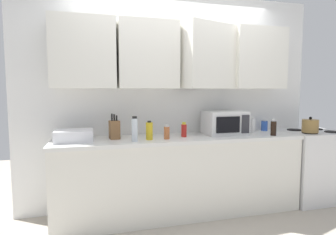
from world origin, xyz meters
The scene contains 14 objects.
wall_back_with_cabinets centered at (0.00, -0.07, 1.58)m, with size 3.69×0.52×2.60m.
counter_run centered at (0.00, -0.30, 0.45)m, with size 2.82×0.63×0.90m.
stove_range centered at (1.80, -0.32, 0.45)m, with size 0.76×0.64×0.91m.
kettle centered at (1.63, -0.46, 0.99)m, with size 0.19×0.19×0.19m.
microwave centered at (0.57, -0.27, 1.04)m, with size 0.48×0.37×0.28m.
dish_rack centered at (-1.16, -0.30, 0.96)m, with size 0.38×0.30×0.12m, color silver.
knife_block centered at (-0.74, -0.25, 1.00)m, with size 0.12×0.14×0.28m.
bottle_spice_jar centered at (-0.19, -0.41, 0.97)m, with size 0.06×0.06×0.16m.
bottle_red_sauce centered at (0.03, -0.32, 0.98)m, with size 0.06×0.06×0.17m.
bottle_yellow_mustard centered at (-0.38, -0.40, 1.00)m, with size 0.07×0.07×0.20m.
bottle_soy_dark centered at (1.08, -0.49, 0.99)m, with size 0.07×0.07×0.20m.
bottle_blue_cleaner centered at (1.22, -0.11, 0.97)m, with size 0.08×0.08×0.15m.
bottle_white_jar centered at (0.98, -0.22, 0.99)m, with size 0.05×0.05×0.19m.
bottle_clear_tall centered at (-0.55, -0.46, 1.03)m, with size 0.06×0.06×0.26m.
Camera 1 is at (-0.95, -3.31, 1.42)m, focal length 29.77 mm.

